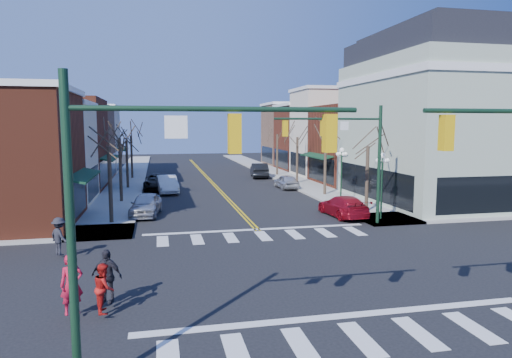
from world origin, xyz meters
TOP-DOWN VIEW (x-y plane):
  - ground at (0.00, 0.00)m, footprint 160.00×160.00m
  - sidewalk_left at (-8.75, 20.00)m, footprint 3.50×70.00m
  - sidewalk_right at (8.75, 20.00)m, footprint 3.50×70.00m
  - bldg_left_stucco_a at (-15.50, 19.50)m, footprint 10.00×7.00m
  - bldg_left_brick_b at (-15.50, 27.50)m, footprint 10.00×9.00m
  - bldg_left_tan at (-15.50, 35.75)m, footprint 10.00×7.50m
  - bldg_left_stucco_b at (-15.50, 43.50)m, footprint 10.00×8.00m
  - bldg_right_brick_a at (15.50, 25.75)m, footprint 10.00×8.50m
  - bldg_right_stucco at (15.50, 33.50)m, footprint 10.00×7.00m
  - bldg_right_brick_b at (15.50, 41.00)m, footprint 10.00×8.00m
  - bldg_right_tan at (15.50, 49.00)m, footprint 10.00×8.00m
  - victorian_corner at (16.50, 14.50)m, footprint 12.25×14.25m
  - traffic_mast_near_left at (-5.55, -7.40)m, footprint 6.60×0.28m
  - traffic_mast_far_right at (5.55, 7.40)m, footprint 6.60×0.28m
  - lamppost_corner at (8.20, 8.50)m, footprint 0.36×0.36m
  - lamppost_midblock at (8.20, 15.00)m, footprint 0.36×0.36m
  - tree_left_a at (-8.40, 11.00)m, footprint 0.24×0.24m
  - tree_left_b at (-8.40, 19.00)m, footprint 0.24×0.24m
  - tree_left_c at (-8.40, 27.00)m, footprint 0.24×0.24m
  - tree_left_d at (-8.40, 35.00)m, footprint 0.24×0.24m
  - tree_right_a at (8.40, 11.00)m, footprint 0.24×0.24m
  - tree_right_b at (8.40, 19.00)m, footprint 0.24×0.24m
  - tree_right_c at (8.40, 27.00)m, footprint 0.24×0.24m
  - tree_right_d at (8.40, 35.00)m, footprint 0.24×0.24m
  - car_left_near at (-6.40, 13.39)m, footprint 2.37×4.62m
  - car_left_mid at (-4.80, 23.59)m, footprint 2.07×4.86m
  - car_left_far at (-5.61, 25.94)m, footprint 2.63×5.40m
  - car_right_near at (6.40, 10.31)m, footprint 2.20×4.89m
  - car_right_mid at (6.40, 24.03)m, footprint 1.77×4.05m
  - car_right_far at (5.91, 33.68)m, footprint 2.37×5.24m
  - pedestrian_red_a at (-8.27, -2.94)m, footprint 0.79×0.62m
  - pedestrian_red_b at (-7.30, -3.02)m, footprint 0.69×0.84m
  - pedestrian_dark_a at (-7.30, -2.20)m, footprint 1.15×0.81m
  - pedestrian_dark_b at (-10.00, 4.06)m, footprint 1.23×1.27m

SIDE VIEW (x-z plane):
  - ground at x=0.00m, z-range 0.00..0.00m
  - sidewalk_left at x=-8.75m, z-range 0.00..0.15m
  - sidewalk_right at x=8.75m, z-range 0.00..0.15m
  - car_right_mid at x=6.40m, z-range 0.00..1.36m
  - car_right_near at x=6.40m, z-range 0.00..1.39m
  - car_left_far at x=-5.61m, z-range 0.00..1.48m
  - car_left_near at x=-6.40m, z-range 0.00..1.51m
  - car_left_mid at x=-4.80m, z-range 0.00..1.56m
  - car_right_far at x=5.91m, z-range 0.00..1.67m
  - pedestrian_red_b at x=-7.30m, z-range 0.15..1.73m
  - pedestrian_dark_b at x=-10.00m, z-range 0.15..1.89m
  - pedestrian_dark_a at x=-7.30m, z-range 0.15..1.96m
  - pedestrian_red_a at x=-8.27m, z-range 0.15..2.04m
  - tree_left_c at x=-8.40m, z-range 0.00..4.55m
  - tree_right_a at x=8.40m, z-range 0.00..4.62m
  - tree_left_a at x=-8.40m, z-range 0.00..4.76m
  - tree_right_c at x=8.40m, z-range 0.00..4.83m
  - tree_left_d at x=-8.40m, z-range 0.00..4.90m
  - tree_right_d at x=8.40m, z-range 0.00..4.97m
  - tree_left_b at x=-8.40m, z-range 0.00..5.04m
  - tree_right_b at x=8.40m, z-range 0.00..5.18m
  - lamppost_corner at x=8.20m, z-range 0.80..5.13m
  - lamppost_midblock at x=8.20m, z-range 0.80..5.13m
  - bldg_left_stucco_a at x=-15.50m, z-range 0.00..7.50m
  - bldg_left_tan at x=-15.50m, z-range 0.00..7.80m
  - bldg_right_brick_a at x=15.50m, z-range 0.00..8.00m
  - bldg_left_stucco_b at x=-15.50m, z-range 0.00..8.20m
  - bldg_left_brick_b at x=-15.50m, z-range 0.00..8.50m
  - bldg_right_brick_b at x=15.50m, z-range 0.00..8.50m
  - bldg_right_tan at x=15.50m, z-range 0.00..9.00m
  - traffic_mast_near_left at x=-5.55m, z-range 1.11..8.31m
  - traffic_mast_far_right at x=5.55m, z-range 1.11..8.31m
  - bldg_right_stucco at x=15.50m, z-range 0.00..10.00m
  - victorian_corner at x=16.50m, z-range 0.01..13.31m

